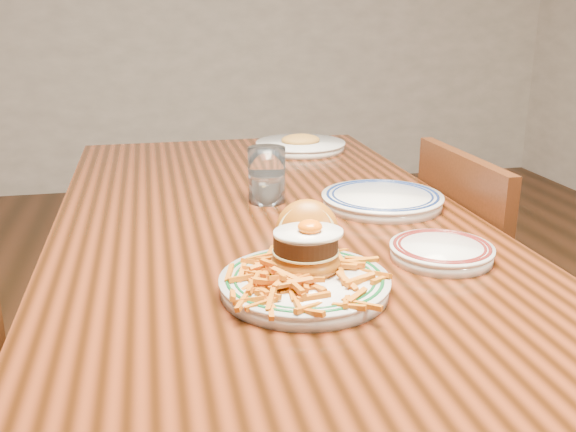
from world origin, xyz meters
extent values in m
cube|color=black|center=(0.00, 0.00, 0.72)|extent=(0.85, 1.60, 0.05)
cylinder|color=black|center=(-0.36, 0.74, 0.35)|extent=(0.07, 0.07, 0.70)
cylinder|color=black|center=(0.36, 0.74, 0.35)|extent=(0.07, 0.07, 0.70)
cube|color=#421E0D|center=(0.62, 0.02, 0.41)|extent=(0.40, 0.40, 0.04)
cube|color=#421E0D|center=(0.44, 0.01, 0.64)|extent=(0.04, 0.40, 0.43)
cylinder|color=#421E0D|center=(0.79, 0.19, 0.19)|extent=(0.04, 0.04, 0.39)
cylinder|color=#421E0D|center=(0.45, 0.18, 0.19)|extent=(0.04, 0.04, 0.39)
cylinder|color=silver|center=(-0.01, -0.39, 0.76)|extent=(0.25, 0.25, 0.02)
cylinder|color=silver|center=(-0.01, -0.39, 0.77)|extent=(0.26, 0.26, 0.01)
torus|color=#0C461E|center=(-0.01, -0.39, 0.77)|extent=(0.24, 0.24, 0.01)
torus|color=#0C461E|center=(-0.01, -0.39, 0.77)|extent=(0.21, 0.21, 0.01)
ellipsoid|color=#8F5712|center=(0.00, -0.36, 0.79)|extent=(0.11, 0.11, 0.05)
cylinder|color=beige|center=(0.00, -0.36, 0.81)|extent=(0.10, 0.10, 0.00)
cylinder|color=black|center=(0.00, -0.36, 0.82)|extent=(0.10, 0.10, 0.03)
ellipsoid|color=white|center=(0.00, -0.36, 0.84)|extent=(0.11, 0.09, 0.01)
ellipsoid|color=#E85C04|center=(0.00, -0.36, 0.85)|extent=(0.04, 0.04, 0.02)
ellipsoid|color=#8F5712|center=(0.01, -0.30, 0.82)|extent=(0.12, 0.11, 0.12)
cylinder|color=beige|center=(0.01, -0.31, 0.81)|extent=(0.10, 0.06, 0.09)
cylinder|color=silver|center=(0.25, -0.30, 0.76)|extent=(0.17, 0.17, 0.02)
cylinder|color=silver|center=(0.25, -0.30, 0.77)|extent=(0.18, 0.18, 0.01)
torus|color=#581614|center=(0.25, -0.30, 0.77)|extent=(0.17, 0.17, 0.01)
torus|color=#581614|center=(0.25, -0.30, 0.77)|extent=(0.15, 0.15, 0.01)
cube|color=silver|center=(0.27, -0.29, 0.77)|extent=(0.11, 0.06, 0.00)
cylinder|color=silver|center=(0.26, 0.01, 0.76)|extent=(0.26, 0.26, 0.02)
cylinder|color=silver|center=(0.26, 0.01, 0.77)|extent=(0.26, 0.26, 0.01)
torus|color=#102050|center=(0.26, 0.01, 0.77)|extent=(0.24, 0.24, 0.01)
torus|color=#102050|center=(0.26, 0.01, 0.77)|extent=(0.22, 0.22, 0.01)
cylinder|color=white|center=(0.02, 0.09, 0.81)|extent=(0.08, 0.08, 0.12)
cylinder|color=silver|center=(0.02, 0.09, 0.78)|extent=(0.07, 0.07, 0.06)
cylinder|color=silver|center=(0.21, 0.59, 0.76)|extent=(0.26, 0.26, 0.02)
cylinder|color=silver|center=(0.21, 0.59, 0.77)|extent=(0.27, 0.27, 0.01)
ellipsoid|color=gold|center=(0.21, 0.59, 0.78)|extent=(0.12, 0.10, 0.03)
camera|label=1|loc=(-0.22, -1.24, 1.16)|focal=40.00mm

